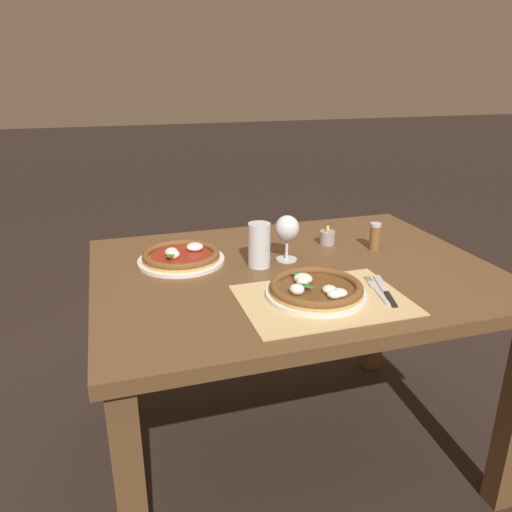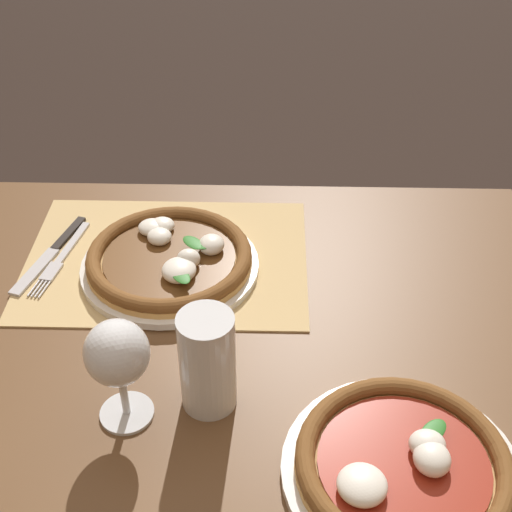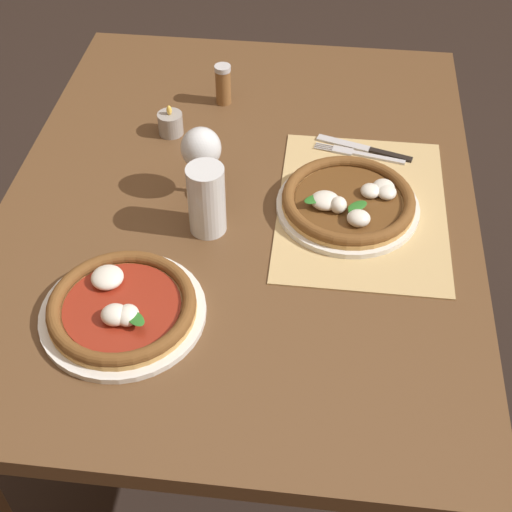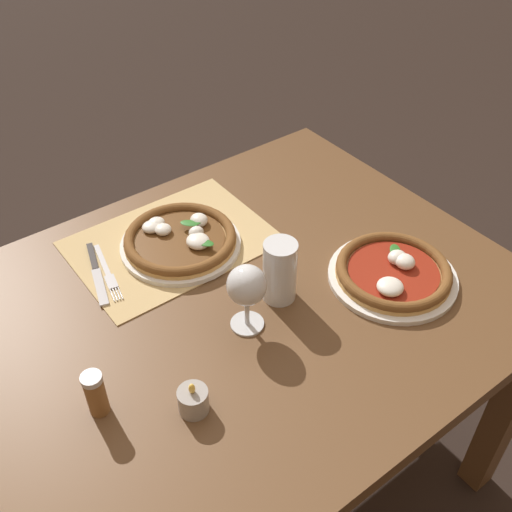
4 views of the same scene
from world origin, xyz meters
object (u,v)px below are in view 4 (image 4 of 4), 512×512
object	(u,v)px
votive_candle	(193,401)
knife	(97,273)
wine_glass	(248,287)
fork	(107,272)
pint_glass	(280,272)
pizza_near	(180,239)
pizza_far	(393,273)
pepper_shaker	(96,394)

from	to	relation	value
votive_candle	knife	bearing A→B (deg)	-92.15
wine_glass	fork	xyz separation A→B (m)	(0.16, -0.31, -0.10)
pint_glass	fork	distance (m)	0.40
pizza_near	pizza_far	xyz separation A→B (m)	(-0.32, 0.38, -0.00)
pizza_near	knife	size ratio (longest dim) A/B	1.35
pizza_far	wine_glass	bearing A→B (deg)	-13.99
wine_glass	knife	distance (m)	0.39
wine_glass	fork	bearing A→B (deg)	-62.50
pizza_near	votive_candle	bearing A→B (deg)	61.38
pizza_near	wine_glass	bearing A→B (deg)	86.22
pepper_shaker	knife	bearing A→B (deg)	-114.64
wine_glass	fork	size ratio (longest dim) A/B	0.78
pepper_shaker	pint_glass	bearing A→B (deg)	-175.51
pizza_far	pepper_shaker	distance (m)	0.68
votive_candle	pepper_shaker	bearing A→B (deg)	-36.14
votive_candle	fork	bearing A→B (deg)	-95.00
knife	wine_glass	bearing A→B (deg)	119.56
pizza_far	pint_glass	xyz separation A→B (m)	(0.24, -0.11, 0.05)
fork	pizza_near	bearing A→B (deg)	174.04
votive_candle	pepper_shaker	world-z (taller)	pepper_shaker
pint_glass	wine_glass	bearing A→B (deg)	14.37
pizza_near	fork	size ratio (longest dim) A/B	1.43
wine_glass	knife	xyz separation A→B (m)	(0.18, -0.32, -0.10)
pint_glass	knife	world-z (taller)	pint_glass
fork	votive_candle	world-z (taller)	votive_candle
pizza_near	votive_candle	distance (m)	0.46
pizza_near	pizza_far	bearing A→B (deg)	130.05
pizza_near	wine_glass	xyz separation A→B (m)	(0.02, 0.30, 0.08)
pepper_shaker	pizza_near	bearing A→B (deg)	-139.62
pizza_near	knife	world-z (taller)	pizza_near
pizza_near	pizza_far	world-z (taller)	pizza_near
pizza_far	votive_candle	xyz separation A→B (m)	(0.54, 0.02, 0.00)
votive_candle	pizza_far	bearing A→B (deg)	-177.48
knife	pepper_shaker	size ratio (longest dim) A/B	2.18
wine_glass	pepper_shaker	size ratio (longest dim) A/B	1.60
pizza_far	pint_glass	distance (m)	0.27
fork	knife	distance (m)	0.02
wine_glass	votive_candle	world-z (taller)	wine_glass
pizza_far	pizza_near	bearing A→B (deg)	-49.95
pizza_near	pizza_far	distance (m)	0.50
pizza_far	knife	distance (m)	0.66
wine_glass	votive_candle	size ratio (longest dim) A/B	2.15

